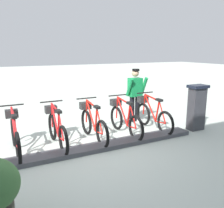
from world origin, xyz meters
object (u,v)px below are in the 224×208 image
bike_docked_2 (93,123)px  bike_docked_4 (15,134)px  payment_kiosk (197,107)px  bike_docked_1 (124,119)px  bike_docked_3 (56,128)px  worker_near_rack (135,93)px  bike_docked_0 (152,115)px

bike_docked_2 → bike_docked_4: same height
payment_kiosk → bike_docked_1: size_ratio=0.74×
bike_docked_3 → worker_near_rack: worker_near_rack is taller
payment_kiosk → worker_near_rack: bearing=38.4°
bike_docked_1 → bike_docked_0: bearing=-90.0°
bike_docked_0 → bike_docked_2: same height
bike_docked_1 → payment_kiosk: bearing=-105.9°
payment_kiosk → bike_docked_3: 3.87m
bike_docked_1 → worker_near_rack: 1.31m
bike_docked_2 → bike_docked_0: bearing=-90.0°
bike_docked_1 → bike_docked_3: 1.82m
payment_kiosk → bike_docked_3: payment_kiosk is taller
bike_docked_2 → worker_near_rack: bearing=-64.2°
bike_docked_3 → bike_docked_4: (0.00, 0.91, 0.00)m
payment_kiosk → bike_docked_4: 4.78m
bike_docked_2 → bike_docked_3: size_ratio=1.00×
bike_docked_4 → worker_near_rack: (0.86, -3.60, 0.48)m
bike_docked_1 → bike_docked_4: 2.73m
payment_kiosk → bike_docked_3: (0.57, 3.83, -0.24)m
payment_kiosk → bike_docked_1: bearing=74.1°
bike_docked_1 → worker_near_rack: (0.86, -0.87, 0.48)m
bike_docked_2 → bike_docked_4: 1.82m
payment_kiosk → bike_docked_2: 2.98m
bike_docked_0 → bike_docked_4: same height
bike_docked_0 → bike_docked_3: 2.73m
bike_docked_4 → worker_near_rack: 3.73m
bike_docked_3 → payment_kiosk: bearing=-98.5°
bike_docked_3 → bike_docked_1: bearing=-90.0°
bike_docked_1 → bike_docked_3: bearing=90.0°
payment_kiosk → bike_docked_0: 1.26m
bike_docked_2 → worker_near_rack: size_ratio=1.04×
payment_kiosk → bike_docked_4: payment_kiosk is taller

